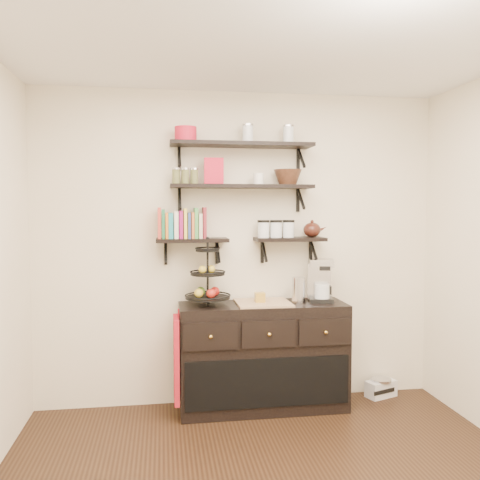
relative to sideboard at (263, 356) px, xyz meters
name	(u,v)px	position (x,y,z in m)	size (l,w,h in m)	color
ceiling	(290,16)	(-0.17, -1.51, 2.25)	(3.50, 3.50, 0.02)	white
back_wall	(239,248)	(-0.17, 0.24, 0.90)	(3.50, 0.02, 2.70)	white
shelf_top	(242,145)	(-0.17, 0.10, 1.78)	(1.20, 0.27, 0.23)	black
shelf_mid	(242,187)	(-0.17, 0.10, 1.43)	(1.20, 0.27, 0.23)	black
shelf_low_left	(192,241)	(-0.59, 0.12, 0.98)	(0.60, 0.25, 0.23)	black
shelf_low_right	(289,240)	(0.25, 0.12, 0.98)	(0.60, 0.25, 0.23)	black
cookbooks	(186,225)	(-0.64, 0.12, 1.11)	(0.43, 0.15, 0.26)	#C13C2E
glass_canisters	(276,230)	(0.13, 0.12, 1.06)	(0.32, 0.10, 0.13)	silver
sideboard	(263,356)	(0.00, 0.00, 0.00)	(1.40, 0.50, 0.92)	black
fruit_stand	(208,283)	(-0.46, 0.00, 0.64)	(0.37, 0.37, 0.54)	black
candle	(260,297)	(-0.03, 0.00, 0.50)	(0.08, 0.08, 0.08)	#A67E26
coffee_maker	(320,281)	(0.51, 0.03, 0.62)	(0.24, 0.23, 0.37)	black
thermal_carafe	(298,290)	(0.30, -0.02, 0.56)	(0.11, 0.11, 0.22)	silver
apron	(176,359)	(-0.73, -0.10, 0.04)	(0.04, 0.29, 0.68)	#B21319
radio	(381,388)	(1.11, 0.10, -0.37)	(0.30, 0.24, 0.17)	silver
recipe_box	(214,171)	(-0.40, 0.10, 1.56)	(0.16, 0.06, 0.22)	red
walnut_bowl	(288,177)	(0.23, 0.10, 1.51)	(0.24, 0.24, 0.13)	black
ramekins	(259,179)	(-0.02, 0.10, 1.50)	(0.09, 0.09, 0.10)	white
teapot	(312,229)	(0.45, 0.12, 1.07)	(0.20, 0.15, 0.15)	#371710
red_pot	(186,134)	(-0.63, 0.10, 1.86)	(0.18, 0.18, 0.12)	red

